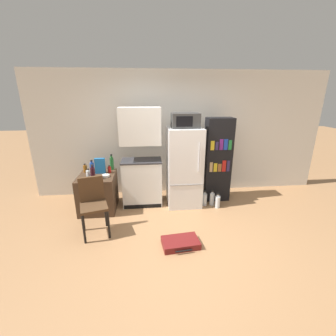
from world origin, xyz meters
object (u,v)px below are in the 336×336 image
Objects in this scene: refrigerator at (184,167)px; water_bottle_middle at (218,201)px; water_bottle_back at (205,199)px; bottle_amber_beer at (85,169)px; microwave at (185,120)px; bottle_green_tall at (112,163)px; water_bottle_front at (212,199)px; side_table at (98,192)px; chair at (93,200)px; bookshelf at (218,160)px; bottle_wine_dark at (93,173)px; suitcase_large_flat at (180,243)px; kitchen_hutch at (141,162)px; bowl at (106,176)px; bottle_blue_soda at (92,167)px; cereal_box at (100,166)px; bottle_clear_short at (89,174)px; bottle_ketchup_red at (110,169)px.

water_bottle_middle is (0.65, -0.26, -0.65)m from refrigerator.
bottle_amber_beer is at bearing 173.21° from water_bottle_back.
bottle_green_tall is at bearing 169.93° from microwave.
bottle_green_tall is 1.01× the size of water_bottle_front.
side_table is 0.83m from chair.
bookshelf is 2.47m from bottle_wine_dark.
suitcase_large_flat is (-0.27, -1.38, -1.65)m from microwave.
kitchen_hutch is 1.62m from water_bottle_front.
bottle_green_tall is 2.21× the size of bowl.
side_table is 0.81× the size of chair.
suitcase_large_flat is at bearing -118.92° from water_bottle_back.
bookshelf is 5.43× the size of water_bottle_back.
bottle_blue_soda is 1.02m from chair.
refrigerator is 0.78m from water_bottle_back.
microwave is 3.53× the size of bowl.
refrigerator is 1.59m from suitcase_large_flat.
cereal_box is at bearing 121.11° from bowl.
bookshelf is 0.80m from water_bottle_front.
water_bottle_back is (2.22, 0.04, -0.64)m from bottle_clear_short.
suitcase_large_flat is (1.34, -0.51, -0.52)m from chair.
water_bottle_front is 0.16m from water_bottle_back.
kitchen_hutch is 3.37× the size of suitcase_large_flat.
bottle_blue_soda is at bearing 171.37° from water_bottle_middle.
kitchen_hutch is 0.63m from bottle_green_tall.
bookshelf is 5.46× the size of water_bottle_front.
kitchen_hutch is at bearing 22.08° from bottle_wine_dark.
kitchen_hutch is 6.09× the size of water_bottle_back.
bottle_wine_dark is (-0.01, -0.20, 0.47)m from side_table.
refrigerator reaches higher than water_bottle_middle.
bowl reaches higher than water_bottle_middle.
bottle_amber_beer reaches higher than side_table.
refrigerator reaches higher than bottle_green_tall.
bottle_ketchup_red is 1.02× the size of bowl.
bottle_ketchup_red is (-1.47, 0.07, -0.94)m from microwave.
water_bottle_front is at bearing -118.38° from bookshelf.
side_table reaches higher than water_bottle_middle.
bottle_wine_dark is at bearing -152.57° from bowl.
water_bottle_back is (0.41, -0.14, -0.65)m from refrigerator.
bottle_ketchup_red is at bearing 35.97° from bottle_clear_short.
bottle_green_tall is at bearing 81.16° from bowl.
water_bottle_middle is at bearing -4.76° from side_table.
bottle_blue_soda is at bearing 174.12° from water_bottle_front.
refrigerator is at bearing 157.72° from water_bottle_middle.
side_table is at bearing 80.32° from chair.
bottle_wine_dark reaches higher than bottle_ketchup_red.
water_bottle_front is at bearing 1.09° from bottle_clear_short.
water_bottle_back is at bearing -5.12° from cereal_box.
kitchen_hutch is 0.97m from bottle_blue_soda.
bottle_blue_soda is 0.43× the size of suitcase_large_flat.
cereal_box is (0.17, -0.07, 0.04)m from bottle_blue_soda.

